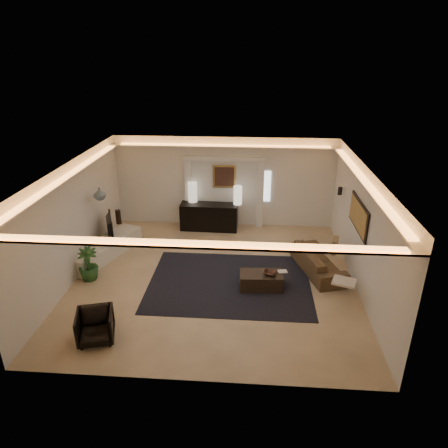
# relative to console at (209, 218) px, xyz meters

# --- Properties ---
(floor) EXTENTS (7.00, 7.00, 0.00)m
(floor) POSITION_rel_console_xyz_m (0.46, -3.04, -0.40)
(floor) COLOR tan
(floor) RESTS_ON ground
(ceiling) EXTENTS (7.00, 7.00, 0.00)m
(ceiling) POSITION_rel_console_xyz_m (0.46, -3.04, 2.50)
(ceiling) COLOR white
(ceiling) RESTS_ON ground
(wall_back) EXTENTS (7.00, 0.00, 7.00)m
(wall_back) POSITION_rel_console_xyz_m (0.46, 0.46, 1.05)
(wall_back) COLOR silver
(wall_back) RESTS_ON ground
(wall_front) EXTENTS (7.00, 0.00, 7.00)m
(wall_front) POSITION_rel_console_xyz_m (0.46, -6.54, 1.05)
(wall_front) COLOR silver
(wall_front) RESTS_ON ground
(wall_left) EXTENTS (0.00, 7.00, 7.00)m
(wall_left) POSITION_rel_console_xyz_m (-3.04, -3.04, 1.05)
(wall_left) COLOR silver
(wall_left) RESTS_ON ground
(wall_right) EXTENTS (0.00, 7.00, 7.00)m
(wall_right) POSITION_rel_console_xyz_m (3.96, -3.04, 1.05)
(wall_right) COLOR silver
(wall_right) RESTS_ON ground
(cove_soffit) EXTENTS (7.00, 7.00, 0.04)m
(cove_soffit) POSITION_rel_console_xyz_m (0.46, -3.04, 2.22)
(cove_soffit) COLOR silver
(cove_soffit) RESTS_ON ceiling
(daylight_slit) EXTENTS (0.25, 0.03, 1.00)m
(daylight_slit) POSITION_rel_console_xyz_m (1.81, 0.44, 0.95)
(daylight_slit) COLOR white
(daylight_slit) RESTS_ON wall_back
(area_rug) EXTENTS (4.00, 3.00, 0.01)m
(area_rug) POSITION_rel_console_xyz_m (0.86, -3.24, -0.39)
(area_rug) COLOR black
(area_rug) RESTS_ON ground
(pilaster_left) EXTENTS (0.22, 0.20, 2.20)m
(pilaster_left) POSITION_rel_console_xyz_m (-0.69, 0.36, 0.70)
(pilaster_left) COLOR silver
(pilaster_left) RESTS_ON ground
(pilaster_right) EXTENTS (0.22, 0.20, 2.20)m
(pilaster_right) POSITION_rel_console_xyz_m (1.61, 0.36, 0.70)
(pilaster_right) COLOR silver
(pilaster_right) RESTS_ON ground
(alcove_header) EXTENTS (2.52, 0.20, 0.12)m
(alcove_header) POSITION_rel_console_xyz_m (0.46, 0.36, 1.85)
(alcove_header) COLOR silver
(alcove_header) RESTS_ON wall_back
(painting_frame) EXTENTS (0.74, 0.04, 0.74)m
(painting_frame) POSITION_rel_console_xyz_m (0.46, 0.43, 1.25)
(painting_frame) COLOR tan
(painting_frame) RESTS_ON wall_back
(painting_canvas) EXTENTS (0.62, 0.02, 0.62)m
(painting_canvas) POSITION_rel_console_xyz_m (0.46, 0.40, 1.25)
(painting_canvas) COLOR #4C2D1E
(painting_canvas) RESTS_ON wall_back
(art_panel_frame) EXTENTS (0.04, 1.64, 0.74)m
(art_panel_frame) POSITION_rel_console_xyz_m (3.93, -2.74, 1.30)
(art_panel_frame) COLOR black
(art_panel_frame) RESTS_ON wall_right
(art_panel_gold) EXTENTS (0.02, 1.50, 0.62)m
(art_panel_gold) POSITION_rel_console_xyz_m (3.90, -2.74, 1.30)
(art_panel_gold) COLOR tan
(art_panel_gold) RESTS_ON wall_right
(wall_sconce) EXTENTS (0.12, 0.12, 0.22)m
(wall_sconce) POSITION_rel_console_xyz_m (3.84, -0.84, 1.28)
(wall_sconce) COLOR black
(wall_sconce) RESTS_ON wall_right
(wall_niche) EXTENTS (0.10, 0.55, 0.04)m
(wall_niche) POSITION_rel_console_xyz_m (-2.98, -1.64, 1.25)
(wall_niche) COLOR silver
(wall_niche) RESTS_ON wall_left
(console) EXTENTS (1.83, 0.62, 0.91)m
(console) POSITION_rel_console_xyz_m (0.00, 0.00, 0.00)
(console) COLOR black
(console) RESTS_ON ground
(lamp_left) EXTENTS (0.35, 0.35, 0.64)m
(lamp_left) POSITION_rel_console_xyz_m (-0.54, 0.21, 0.69)
(lamp_left) COLOR beige
(lamp_left) RESTS_ON console
(lamp_right) EXTENTS (0.31, 0.31, 0.59)m
(lamp_right) POSITION_rel_console_xyz_m (0.91, 0.09, 0.69)
(lamp_right) COLOR white
(lamp_right) RESTS_ON console
(media_ledge) EXTENTS (1.45, 2.58, 0.47)m
(media_ledge) POSITION_rel_console_xyz_m (-2.69, -2.08, -0.18)
(media_ledge) COLOR beige
(media_ledge) RESTS_ON ground
(tv) EXTENTS (1.08, 0.55, 0.64)m
(tv) POSITION_rel_console_xyz_m (-2.69, -1.80, 0.37)
(tv) COLOR black
(tv) RESTS_ON media_ledge
(figurine) EXTENTS (0.18, 0.18, 0.43)m
(figurine) POSITION_rel_console_xyz_m (-2.69, -0.82, 0.24)
(figurine) COLOR black
(figurine) RESTS_ON media_ledge
(ginger_jar) EXTENTS (0.32, 0.32, 0.33)m
(ginger_jar) POSITION_rel_console_xyz_m (-2.69, -2.01, 1.43)
(ginger_jar) COLOR slate
(ginger_jar) RESTS_ON wall_niche
(plant) EXTENTS (0.65, 0.65, 0.87)m
(plant) POSITION_rel_console_xyz_m (-2.69, -3.33, 0.03)
(plant) COLOR #254D20
(plant) RESTS_ON ground
(sofa) EXTENTS (2.14, 1.32, 0.59)m
(sofa) POSITION_rel_console_xyz_m (3.13, -2.49, -0.11)
(sofa) COLOR black
(sofa) RESTS_ON ground
(throw_blanket) EXTENTS (0.62, 0.56, 0.05)m
(throw_blanket) POSITION_rel_console_xyz_m (3.49, -3.90, 0.15)
(throw_blanket) COLOR silver
(throw_blanket) RESTS_ON sofa
(throw_pillow) EXTENTS (0.24, 0.43, 0.41)m
(throw_pillow) POSITION_rel_console_xyz_m (3.60, -2.06, 0.15)
(throw_pillow) COLOR #957650
(throw_pillow) RESTS_ON sofa
(coffee_table) EXTENTS (1.06, 0.62, 0.38)m
(coffee_table) POSITION_rel_console_xyz_m (1.64, -3.41, -0.20)
(coffee_table) COLOR #2E2319
(coffee_table) RESTS_ON ground
(bowl) EXTENTS (0.41, 0.41, 0.08)m
(bowl) POSITION_rel_console_xyz_m (1.85, -3.44, 0.05)
(bowl) COLOR black
(bowl) RESTS_ON coffee_table
(magazine) EXTENTS (0.24, 0.20, 0.03)m
(magazine) POSITION_rel_console_xyz_m (2.15, -3.30, 0.02)
(magazine) COLOR silver
(magazine) RESTS_ON coffee_table
(armchair) EXTENTS (0.86, 0.88, 0.65)m
(armchair) POSITION_rel_console_xyz_m (-1.67, -5.59, -0.07)
(armchair) COLOR black
(armchair) RESTS_ON ground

